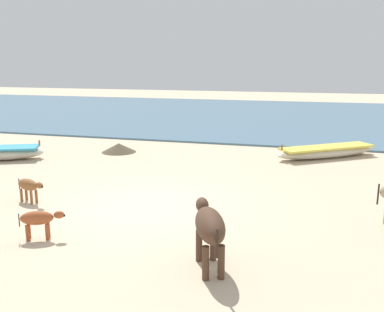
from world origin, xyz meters
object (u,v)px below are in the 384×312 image
(fishing_boat_3, at_px, (326,151))
(calf_far_brown, at_px, (29,186))
(calf_near_rust, at_px, (39,219))
(cow_second_adult_dark, at_px, (209,226))

(fishing_boat_3, distance_m, calf_far_brown, 10.11)
(fishing_boat_3, bearing_deg, calf_near_rust, 22.44)
(calf_far_brown, xyz_separation_m, cow_second_adult_dark, (5.00, -2.12, 0.32))
(calf_far_brown, bearing_deg, fishing_boat_3, 61.31)
(calf_far_brown, height_order, cow_second_adult_dark, cow_second_adult_dark)
(calf_near_rust, xyz_separation_m, calf_far_brown, (-1.56, 1.84, 0.01))
(fishing_boat_3, relative_size, calf_near_rust, 4.46)
(calf_near_rust, height_order, calf_far_brown, calf_far_brown)
(calf_near_rust, height_order, cow_second_adult_dark, cow_second_adult_dark)
(calf_near_rust, distance_m, cow_second_adult_dark, 3.47)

